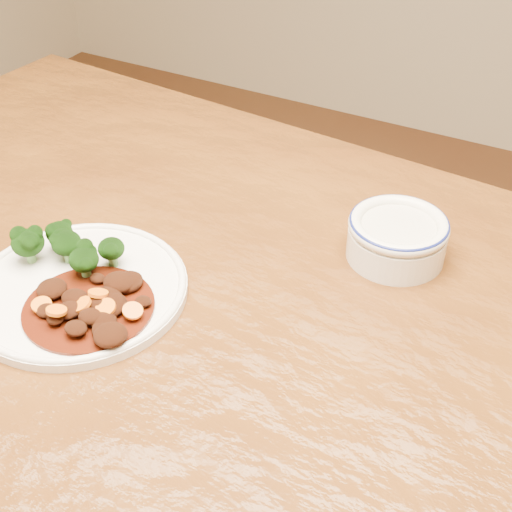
% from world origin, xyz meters
% --- Properties ---
extents(dining_table, '(1.57, 1.03, 0.75)m').
position_xyz_m(dining_table, '(0.00, 0.00, 0.67)').
color(dining_table, '#5D3310').
rests_on(dining_table, ground).
extents(dinner_plate, '(0.25, 0.25, 0.02)m').
position_xyz_m(dinner_plate, '(-0.19, -0.03, 0.76)').
color(dinner_plate, white).
rests_on(dinner_plate, dining_table).
extents(broccoli_florets, '(0.13, 0.08, 0.04)m').
position_xyz_m(broccoli_florets, '(-0.23, -0.00, 0.79)').
color(broccoli_florets, '#629A4F').
rests_on(broccoli_florets, dinner_plate).
extents(mince_stew, '(0.15, 0.15, 0.03)m').
position_xyz_m(mince_stew, '(-0.14, -0.05, 0.77)').
color(mince_stew, '#3F1106').
rests_on(mince_stew, dinner_plate).
extents(dip_bowl, '(0.12, 0.12, 0.05)m').
position_xyz_m(dip_bowl, '(0.11, 0.21, 0.78)').
color(dip_bowl, white).
rests_on(dip_bowl, dining_table).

